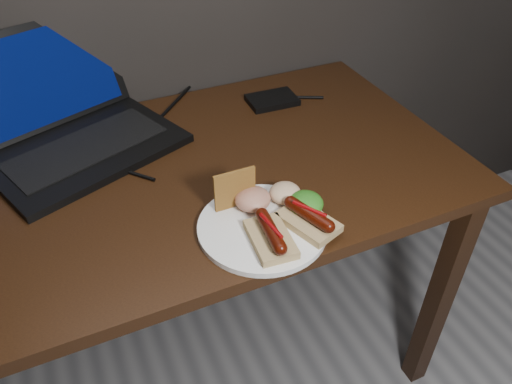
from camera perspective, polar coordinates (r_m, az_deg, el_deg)
The scene contains 11 objects.
desk at distance 1.16m, azimuth -11.40°, elevation -2.05°, with size 1.40×0.70×0.75m.
laptop at distance 1.25m, azimuth -20.58°, elevation 7.20°, with size 0.52×0.48×0.25m.
hard_drive at distance 1.37m, azimuth 1.86°, elevation 10.47°, with size 0.13×0.09×0.02m, color black.
desk_cables at distance 1.23m, azimuth -14.12°, elevation 5.61°, with size 0.99×0.39×0.01m.
plate at distance 0.96m, azimuth 0.74°, elevation -4.01°, with size 0.25×0.25×0.01m, color white.
bread_sausage_center at distance 0.91m, azimuth 1.69°, elevation -4.98°, with size 0.08×0.12×0.04m.
bread_sausage_right at distance 0.95m, azimuth 6.03°, elevation -3.04°, with size 0.10×0.13×0.04m.
crispbread at distance 0.97m, azimuth -2.44°, elevation 0.33°, with size 0.09×0.01×0.09m, color #AE7C2F.
salad_greens at distance 0.98m, azimuth 5.69°, elevation -1.29°, with size 0.07×0.07×0.04m, color #185511.
salsa_mound at distance 0.98m, azimuth -0.40°, elevation -0.79°, with size 0.07×0.07×0.04m, color maroon.
coleslaw_mound at distance 1.00m, azimuth 3.34°, elevation -0.10°, with size 0.06×0.06×0.04m, color beige.
Camera 1 is at (-0.14, 0.50, 1.41)m, focal length 35.00 mm.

